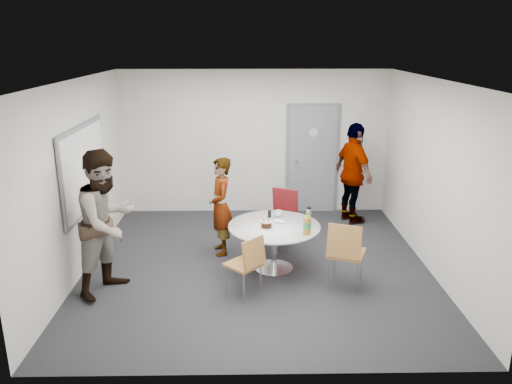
{
  "coord_description": "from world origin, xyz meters",
  "views": [
    {
      "loc": [
        -0.13,
        -6.74,
        3.22
      ],
      "look_at": [
        -0.01,
        0.25,
        1.07
      ],
      "focal_mm": 35.0,
      "sensor_mm": 36.0,
      "label": 1
    }
  ],
  "objects_px": {
    "whiteboard": "(85,168)",
    "table": "(276,231)",
    "chair_far": "(282,212)",
    "person_left": "(107,222)",
    "chair_near_left": "(248,261)",
    "person_right": "(353,174)",
    "door": "(312,159)",
    "person_main": "(221,206)",
    "chair_near_right": "(345,249)"
  },
  "relations": [
    {
      "from": "chair_far",
      "to": "person_right",
      "type": "distance_m",
      "value": 1.73
    },
    {
      "from": "whiteboard",
      "to": "chair_near_right",
      "type": "distance_m",
      "value": 3.83
    },
    {
      "from": "table",
      "to": "person_right",
      "type": "height_order",
      "value": "person_right"
    },
    {
      "from": "whiteboard",
      "to": "chair_near_left",
      "type": "relative_size",
      "value": 2.3
    },
    {
      "from": "table",
      "to": "chair_near_left",
      "type": "height_order",
      "value": "table"
    },
    {
      "from": "chair_near_right",
      "to": "person_left",
      "type": "xyz_separation_m",
      "value": [
        -3.09,
        0.06,
        0.37
      ]
    },
    {
      "from": "chair_near_right",
      "to": "person_left",
      "type": "bearing_deg",
      "value": -159.43
    },
    {
      "from": "door",
      "to": "person_right",
      "type": "relative_size",
      "value": 1.16
    },
    {
      "from": "door",
      "to": "person_main",
      "type": "bearing_deg",
      "value": -129.73
    },
    {
      "from": "whiteboard",
      "to": "chair_near_right",
      "type": "height_order",
      "value": "whiteboard"
    },
    {
      "from": "whiteboard",
      "to": "table",
      "type": "xyz_separation_m",
      "value": [
        2.73,
        -0.32,
        -0.86
      ]
    },
    {
      "from": "chair_near_right",
      "to": "person_left",
      "type": "height_order",
      "value": "person_left"
    },
    {
      "from": "person_right",
      "to": "door",
      "type": "bearing_deg",
      "value": 25.62
    },
    {
      "from": "person_left",
      "to": "person_main",
      "type": "bearing_deg",
      "value": -20.48
    },
    {
      "from": "whiteboard",
      "to": "chair_near_right",
      "type": "bearing_deg",
      "value": -14.68
    },
    {
      "from": "person_main",
      "to": "person_left",
      "type": "relative_size",
      "value": 0.79
    },
    {
      "from": "chair_near_left",
      "to": "person_main",
      "type": "bearing_deg",
      "value": 60.19
    },
    {
      "from": "chair_near_right",
      "to": "person_right",
      "type": "bearing_deg",
      "value": 98.16
    },
    {
      "from": "table",
      "to": "chair_near_right",
      "type": "relative_size",
      "value": 1.37
    },
    {
      "from": "chair_near_right",
      "to": "person_right",
      "type": "relative_size",
      "value": 0.52
    },
    {
      "from": "table",
      "to": "person_right",
      "type": "relative_size",
      "value": 0.72
    },
    {
      "from": "chair_far",
      "to": "person_main",
      "type": "height_order",
      "value": "person_main"
    },
    {
      "from": "whiteboard",
      "to": "chair_near_left",
      "type": "distance_m",
      "value": 2.74
    },
    {
      "from": "whiteboard",
      "to": "table",
      "type": "relative_size",
      "value": 1.45
    },
    {
      "from": "whiteboard",
      "to": "chair_near_right",
      "type": "relative_size",
      "value": 1.98
    },
    {
      "from": "person_left",
      "to": "whiteboard",
      "type": "bearing_deg",
      "value": 59.1
    },
    {
      "from": "door",
      "to": "person_left",
      "type": "xyz_separation_m",
      "value": [
        -3.05,
        -3.17,
        -0.07
      ]
    },
    {
      "from": "chair_near_right",
      "to": "door",
      "type": "bearing_deg",
      "value": 112.39
    },
    {
      "from": "chair_near_left",
      "to": "chair_near_right",
      "type": "height_order",
      "value": "chair_near_right"
    },
    {
      "from": "chair_far",
      "to": "person_right",
      "type": "xyz_separation_m",
      "value": [
        1.34,
        1.04,
        0.34
      ]
    },
    {
      "from": "chair_near_left",
      "to": "person_right",
      "type": "relative_size",
      "value": 0.45
    },
    {
      "from": "table",
      "to": "person_left",
      "type": "bearing_deg",
      "value": -165.63
    },
    {
      "from": "person_left",
      "to": "person_right",
      "type": "xyz_separation_m",
      "value": [
        3.71,
        2.53,
        -0.05
      ]
    },
    {
      "from": "chair_near_left",
      "to": "door",
      "type": "bearing_deg",
      "value": 23.61
    },
    {
      "from": "whiteboard",
      "to": "person_left",
      "type": "xyz_separation_m",
      "value": [
        0.51,
        -0.89,
        -0.49
      ]
    },
    {
      "from": "chair_near_left",
      "to": "person_right",
      "type": "height_order",
      "value": "person_right"
    },
    {
      "from": "person_left",
      "to": "person_right",
      "type": "relative_size",
      "value": 1.05
    },
    {
      "from": "chair_near_left",
      "to": "person_right",
      "type": "bearing_deg",
      "value": 8.97
    },
    {
      "from": "door",
      "to": "table",
      "type": "xyz_separation_m",
      "value": [
        -0.83,
        -2.6,
        -0.43
      ]
    },
    {
      "from": "whiteboard",
      "to": "door",
      "type": "bearing_deg",
      "value": 32.66
    },
    {
      "from": "door",
      "to": "chair_near_left",
      "type": "relative_size",
      "value": 2.57
    },
    {
      "from": "chair_near_right",
      "to": "person_right",
      "type": "distance_m",
      "value": 2.68
    },
    {
      "from": "chair_near_left",
      "to": "person_left",
      "type": "relative_size",
      "value": 0.43
    },
    {
      "from": "whiteboard",
      "to": "table",
      "type": "bearing_deg",
      "value": -6.68
    },
    {
      "from": "table",
      "to": "person_main",
      "type": "relative_size",
      "value": 0.86
    },
    {
      "from": "whiteboard",
      "to": "chair_far",
      "type": "xyz_separation_m",
      "value": [
        2.88,
        0.6,
        -0.88
      ]
    },
    {
      "from": "whiteboard",
      "to": "person_main",
      "type": "distance_m",
      "value": 2.06
    },
    {
      "from": "person_right",
      "to": "chair_near_left",
      "type": "bearing_deg",
      "value": 124.78
    },
    {
      "from": "table",
      "to": "chair_far",
      "type": "relative_size",
      "value": 1.41
    },
    {
      "from": "chair_near_left",
      "to": "chair_near_right",
      "type": "distance_m",
      "value": 1.29
    }
  ]
}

